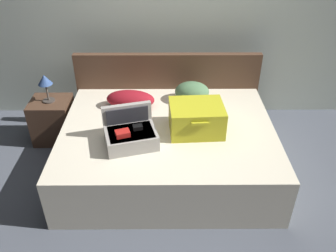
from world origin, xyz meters
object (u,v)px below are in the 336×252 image
Objects in this scene: bed at (168,149)px; hard_case_large at (196,118)px; pillow_center_head at (192,92)px; pillow_near_headboard at (130,99)px; hard_case_medium at (130,134)px; table_lamp at (45,82)px; nightstand at (53,120)px.

hard_case_large is at bearing -9.36° from bed.
pillow_near_headboard is at bearing -167.91° from pillow_center_head.
table_lamp is at bearing 125.72° from hard_case_medium.
nightstand is (-0.98, 0.81, -0.36)m from hard_case_medium.
pillow_center_head reaches higher than pillow_near_headboard.
nightstand is at bearing 156.97° from bed.
hard_case_large is 1.70m from table_lamp.
bed is 0.71m from pillow_center_head.
hard_case_large is (0.27, -0.04, 0.40)m from bed.
nightstand is (-1.59, 0.61, -0.41)m from hard_case_large.
bed is 4.06× the size of pillow_near_headboard.
hard_case_large reaches higher than pillow_near_headboard.
nightstand is at bearing 125.72° from hard_case_medium.
hard_case_medium reaches higher than nightstand.
hard_case_medium is (-0.34, -0.25, 0.36)m from bed.
hard_case_medium is at bearing -127.49° from pillow_center_head.
bed is at bearing 21.23° from hard_case_medium.
pillow_near_headboard reaches higher than bed.
hard_case_large is 0.59m from pillow_center_head.
pillow_center_head is at bearing -0.63° from table_lamp.
table_lamp is (0.00, 0.00, 0.49)m from nightstand.
pillow_center_head is 1.17× the size of table_lamp.
pillow_near_headboard is at bearing 134.49° from bed.
pillow_center_head is 0.74× the size of nightstand.
nightstand is at bearing 0.00° from table_lamp.
hard_case_medium is 1.67× the size of table_lamp.
table_lamp reaches higher than pillow_near_headboard.
hard_case_large is 1.04× the size of nightstand.
hard_case_large is 0.65m from hard_case_medium.
bed is 1.44m from nightstand.
pillow_near_headboard is 1.02× the size of nightstand.
nightstand is 1.59× the size of table_lamp.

